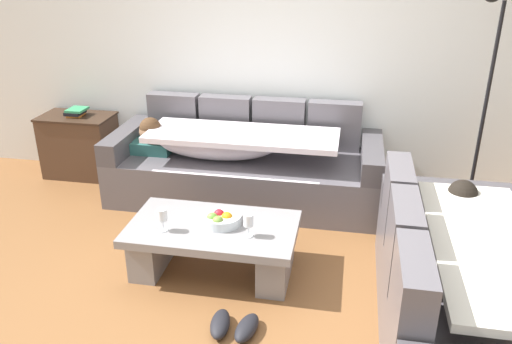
{
  "coord_description": "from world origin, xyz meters",
  "views": [
    {
      "loc": [
        0.72,
        -2.71,
        2.2
      ],
      "look_at": [
        0.01,
        1.0,
        0.55
      ],
      "focal_mm": 36.32,
      "sensor_mm": 36.0,
      "label": 1
    }
  ],
  "objects": [
    {
      "name": "couch_along_wall",
      "position": [
        -0.25,
        1.63,
        0.33
      ],
      "size": [
        2.46,
        0.92,
        0.88
      ],
      "color": "#5B575D",
      "rests_on": "ground_plane"
    },
    {
      "name": "fruit_bowl",
      "position": [
        -0.13,
        0.42,
        0.42
      ],
      "size": [
        0.28,
        0.28,
        0.1
      ],
      "color": "silver",
      "rests_on": "coffee_table"
    },
    {
      "name": "coffee_table",
      "position": [
        -0.19,
        0.4,
        0.24
      ],
      "size": [
        1.2,
        0.68,
        0.38
      ],
      "color": "gray",
      "rests_on": "ground_plane"
    },
    {
      "name": "floor_lamp",
      "position": [
        1.76,
        1.69,
        1.12
      ],
      "size": [
        0.33,
        0.31,
        1.95
      ],
      "color": "black",
      "rests_on": "ground_plane"
    },
    {
      "name": "wine_glass_near_left",
      "position": [
        -0.5,
        0.26,
        0.5
      ],
      "size": [
        0.07,
        0.07,
        0.17
      ],
      "color": "silver",
      "rests_on": "coffee_table"
    },
    {
      "name": "back_wall",
      "position": [
        0.0,
        2.15,
        1.35
      ],
      "size": [
        9.0,
        0.1,
        2.7
      ],
      "primitive_type": "cube",
      "color": "white",
      "rests_on": "ground_plane"
    },
    {
      "name": "book_stack_on_cabinet",
      "position": [
        -1.98,
        1.85,
        0.68
      ],
      "size": [
        0.18,
        0.2,
        0.07
      ],
      "color": "#B76623",
      "rests_on": "side_cabinet"
    },
    {
      "name": "ground_plane",
      "position": [
        0.0,
        0.0,
        0.0
      ],
      "size": [
        14.0,
        14.0,
        0.0
      ],
      "primitive_type": "plane",
      "color": "brown"
    },
    {
      "name": "couch_near_window",
      "position": [
        1.43,
        0.0,
        0.34
      ],
      "size": [
        0.92,
        2.02,
        0.88
      ],
      "rotation": [
        0.0,
        0.0,
        1.57
      ],
      "color": "#5B575D",
      "rests_on": "ground_plane"
    },
    {
      "name": "side_cabinet",
      "position": [
        -1.99,
        1.85,
        0.32
      ],
      "size": [
        0.72,
        0.44,
        0.64
      ],
      "color": "#4B3323",
      "rests_on": "ground_plane"
    },
    {
      "name": "pair_of_shoes",
      "position": [
        0.1,
        -0.23,
        0.04
      ],
      "size": [
        0.33,
        0.29,
        0.09
      ],
      "color": "black",
      "rests_on": "ground_plane"
    },
    {
      "name": "wine_glass_near_right",
      "position": [
        0.09,
        0.29,
        0.5
      ],
      "size": [
        0.07,
        0.07,
        0.17
      ],
      "color": "silver",
      "rests_on": "coffee_table"
    }
  ]
}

